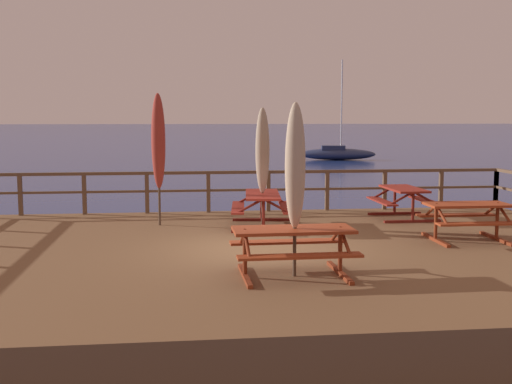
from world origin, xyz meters
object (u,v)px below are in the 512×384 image
at_px(picnic_table_back_left, 293,241).
at_px(patio_umbrella_tall_back_right, 158,142).
at_px(patio_umbrella_short_mid, 295,167).
at_px(patio_umbrella_short_back, 262,151).
at_px(picnic_table_mid_centre, 467,214).
at_px(sailboat_distant, 337,153).
at_px(picnic_table_mid_left, 404,196).
at_px(picnic_table_mid_right, 262,202).

distance_m(picnic_table_back_left, patio_umbrella_tall_back_right, 5.71).
relative_size(patio_umbrella_tall_back_right, patio_umbrella_short_mid, 1.12).
relative_size(picnic_table_back_left, patio_umbrella_short_back, 0.70).
distance_m(picnic_table_mid_centre, patio_umbrella_short_mid, 4.83).
height_order(patio_umbrella_tall_back_right, sailboat_distant, sailboat_distant).
height_order(picnic_table_mid_centre, patio_umbrella_tall_back_right, patio_umbrella_tall_back_right).
bearing_deg(sailboat_distant, picnic_table_mid_left, -101.07).
bearing_deg(picnic_table_mid_centre, patio_umbrella_short_mid, -148.23).
height_order(picnic_table_mid_centre, picnic_table_mid_left, same).
height_order(picnic_table_mid_left, patio_umbrella_short_back, patio_umbrella_short_back).
xyz_separation_m(picnic_table_mid_centre, patio_umbrella_short_mid, (-3.98, -2.47, 1.19)).
relative_size(picnic_table_mid_left, sailboat_distant, 0.21).
xyz_separation_m(picnic_table_mid_left, patio_umbrella_short_back, (-3.61, -0.69, 1.18)).
bearing_deg(patio_umbrella_short_back, picnic_table_mid_left, 10.88).
xyz_separation_m(picnic_table_mid_right, sailboat_distant, (10.18, 34.27, -0.88)).
height_order(picnic_table_mid_centre, picnic_table_mid_right, same).
relative_size(picnic_table_mid_right, sailboat_distant, 0.27).
bearing_deg(patio_umbrella_short_back, picnic_table_mid_centre, -29.43).
distance_m(picnic_table_mid_right, sailboat_distant, 35.76).
distance_m(picnic_table_mid_left, patio_umbrella_short_back, 3.86).
height_order(picnic_table_mid_left, patio_umbrella_short_mid, patio_umbrella_short_mid).
height_order(picnic_table_back_left, patio_umbrella_tall_back_right, patio_umbrella_tall_back_right).
relative_size(picnic_table_mid_centre, sailboat_distant, 0.22).
relative_size(patio_umbrella_short_mid, patio_umbrella_short_back, 1.00).
bearing_deg(picnic_table_mid_right, picnic_table_mid_left, 11.88).
bearing_deg(picnic_table_mid_right, patio_umbrella_tall_back_right, 168.90).
relative_size(picnic_table_mid_centre, patio_umbrella_tall_back_right, 0.55).
distance_m(picnic_table_mid_left, patio_umbrella_short_mid, 6.62).
bearing_deg(picnic_table_mid_right, sailboat_distant, 73.46).
relative_size(picnic_table_back_left, sailboat_distant, 0.25).
bearing_deg(patio_umbrella_tall_back_right, sailboat_distant, 69.67).
distance_m(picnic_table_mid_left, sailboat_distant, 34.16).
distance_m(picnic_table_mid_left, patio_umbrella_tall_back_right, 6.14).
height_order(picnic_table_mid_left, sailboat_distant, sailboat_distant).
bearing_deg(patio_umbrella_tall_back_right, picnic_table_back_left, -65.90).
distance_m(patio_umbrella_short_mid, sailboat_distant, 40.26).
height_order(picnic_table_back_left, sailboat_distant, sailboat_distant).
relative_size(picnic_table_mid_left, patio_umbrella_short_back, 0.60).
xyz_separation_m(patio_umbrella_short_mid, sailboat_distant, (10.24, 38.88, -2.06)).
relative_size(picnic_table_mid_right, patio_umbrella_short_mid, 0.76).
xyz_separation_m(picnic_table_back_left, patio_umbrella_short_back, (0.10, 4.66, 1.17)).
height_order(picnic_table_mid_centre, patio_umbrella_short_mid, patio_umbrella_short_mid).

